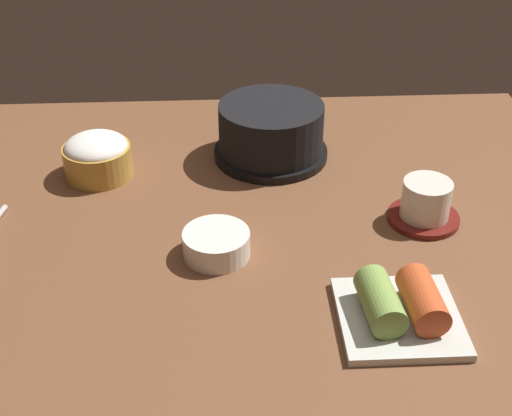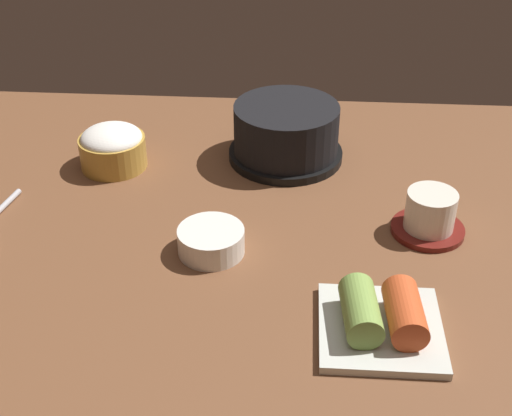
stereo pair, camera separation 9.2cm
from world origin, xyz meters
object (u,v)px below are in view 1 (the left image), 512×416
(stone_pot, at_px, (271,131))
(kimchi_plate, at_px, (400,308))
(banchan_cup_center, at_px, (216,243))
(tea_cup_with_saucer, at_px, (425,203))
(rice_bowl, at_px, (97,156))

(stone_pot, bearing_deg, kimchi_plate, -73.05)
(stone_pot, distance_m, banchan_cup_center, 0.26)
(tea_cup_with_saucer, distance_m, kimchi_plate, 0.21)
(kimchi_plate, bearing_deg, tea_cup_with_saucer, 68.60)
(banchan_cup_center, relative_size, kimchi_plate, 0.63)
(tea_cup_with_saucer, distance_m, banchan_cup_center, 0.28)
(tea_cup_with_saucer, bearing_deg, kimchi_plate, -111.40)
(banchan_cup_center, bearing_deg, kimchi_plate, -33.45)
(rice_bowl, distance_m, kimchi_plate, 0.50)
(rice_bowl, height_order, banchan_cup_center, rice_bowl)
(stone_pot, bearing_deg, banchan_cup_center, -108.92)
(stone_pot, xyz_separation_m, tea_cup_with_saucer, (0.19, -0.18, -0.02))
(stone_pot, distance_m, rice_bowl, 0.26)
(banchan_cup_center, height_order, kimchi_plate, kimchi_plate)
(tea_cup_with_saucer, relative_size, banchan_cup_center, 1.14)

